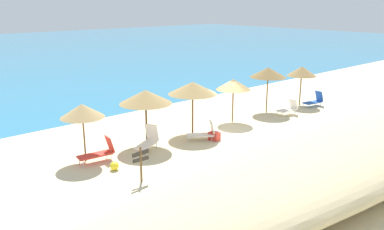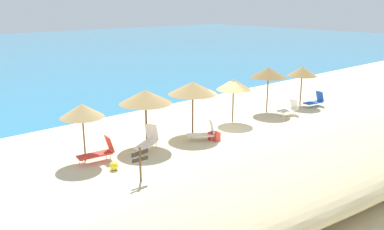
{
  "view_description": "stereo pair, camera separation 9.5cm",
  "coord_description": "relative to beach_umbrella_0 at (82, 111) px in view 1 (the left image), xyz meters",
  "views": [
    {
      "loc": [
        -16.2,
        -15.42,
        7.04
      ],
      "look_at": [
        -2.15,
        0.5,
        1.1
      ],
      "focal_mm": 37.89,
      "sensor_mm": 36.0,
      "label": 1
    },
    {
      "loc": [
        -16.13,
        -15.48,
        7.04
      ],
      "look_at": [
        -2.15,
        0.5,
        1.1
      ],
      "focal_mm": 37.89,
      "sensor_mm": 36.0,
      "label": 2
    }
  ],
  "objects": [
    {
      "name": "lounge_chair_3",
      "position": [
        13.5,
        -1.5,
        -1.93
      ],
      "size": [
        1.48,
        0.72,
        1.01
      ],
      "rotation": [
        0.0,
        0.0,
        1.47
      ],
      "color": "white",
      "rests_on": "ground_plane"
    },
    {
      "name": "beach_umbrella_3",
      "position": [
        9.69,
        -0.13,
        -0.07
      ],
      "size": [
        2.08,
        2.08,
        2.63
      ],
      "color": "brown",
      "rests_on": "ground_plane"
    },
    {
      "name": "beach_ball",
      "position": [
        0.42,
        -1.83,
        -2.18
      ],
      "size": [
        0.38,
        0.38,
        0.38
      ],
      "primitive_type": "sphere",
      "color": "yellow",
      "rests_on": "ground_plane"
    },
    {
      "name": "beach_umbrella_5",
      "position": [
        16.31,
        -0.43,
        0.03
      ],
      "size": [
        2.02,
        2.02,
        2.75
      ],
      "color": "brown",
      "rests_on": "ground_plane"
    },
    {
      "name": "lounge_chair_4",
      "position": [
        6.02,
        -1.51,
        -1.96
      ],
      "size": [
        1.54,
        1.28,
        1.04
      ],
      "rotation": [
        0.0,
        0.0,
        1.0
      ],
      "color": "white",
      "rests_on": "ground_plane"
    },
    {
      "name": "beach_umbrella_1",
      "position": [
        3.3,
        -0.19,
        0.16
      ],
      "size": [
        2.61,
        2.61,
        2.88
      ],
      "color": "brown",
      "rests_on": "ground_plane"
    },
    {
      "name": "ground_plane",
      "position": [
        8.37,
        -0.85,
        -2.37
      ],
      "size": [
        160.0,
        160.0,
        0.0
      ],
      "primitive_type": "plane",
      "color": "beige"
    },
    {
      "name": "beach_umbrella_2",
      "position": [
        6.34,
        -0.26,
        0.19
      ],
      "size": [
        2.65,
        2.65,
        2.91
      ],
      "color": "brown",
      "rests_on": "ground_plane"
    },
    {
      "name": "beach_umbrella_4",
      "position": [
        13.08,
        -0.04,
        0.26
      ],
      "size": [
        2.36,
        2.36,
        2.96
      ],
      "color": "brown",
      "rests_on": "ground_plane"
    },
    {
      "name": "beach_umbrella_0",
      "position": [
        0.0,
        0.0,
        0.0
      ],
      "size": [
        1.97,
        1.97,
        2.69
      ],
      "color": "brown",
      "rests_on": "ground_plane"
    },
    {
      "name": "cooler_box",
      "position": [
        6.46,
        -1.85,
        -2.16
      ],
      "size": [
        0.53,
        0.62,
        0.44
      ],
      "primitive_type": "cube",
      "rotation": [
        0.0,
        0.0,
        1.79
      ],
      "color": "red",
      "rests_on": "ground_plane"
    },
    {
      "name": "lounge_chair_0",
      "position": [
        2.96,
        -0.79,
        -1.87
      ],
      "size": [
        1.63,
        1.28,
        1.23
      ],
      "rotation": [
        0.0,
        0.0,
        2.07
      ],
      "color": "white",
      "rests_on": "ground_plane"
    },
    {
      "name": "lounge_chair_2",
      "position": [
        16.8,
        -1.32,
        -1.97
      ],
      "size": [
        1.57,
        0.83,
        1.04
      ],
      "rotation": [
        0.0,
        0.0,
        1.4
      ],
      "color": "blue",
      "rests_on": "ground_plane"
    },
    {
      "name": "lounge_chair_1",
      "position": [
        0.41,
        -0.56,
        -1.89
      ],
      "size": [
        1.71,
        0.78,
        1.13
      ],
      "rotation": [
        0.0,
        0.0,
        1.45
      ],
      "color": "red",
      "rests_on": "ground_plane"
    },
    {
      "name": "wooden_signpost",
      "position": [
        0.63,
        -3.57,
        -1.46
      ],
      "size": [
        0.84,
        0.12,
        1.5
      ],
      "rotation": [
        0.0,
        0.0,
        0.1
      ],
      "color": "brown",
      "rests_on": "ground_plane"
    }
  ]
}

